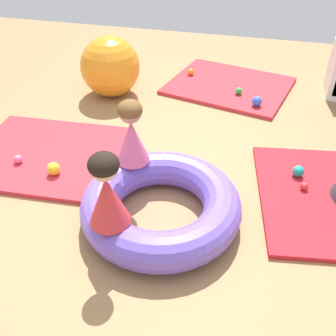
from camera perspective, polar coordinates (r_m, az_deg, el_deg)
name	(u,v)px	position (r m, az deg, el deg)	size (l,w,h in m)	color
ground_plane	(149,204)	(2.89, -2.90, -5.42)	(8.00, 8.00, 0.00)	#9E7549
gym_mat_front	(229,86)	(4.62, 9.04, 11.97)	(1.31, 1.09, 0.04)	red
gym_mat_near_left	(46,154)	(3.52, -17.68, 1.94)	(1.27, 1.08, 0.04)	red
inflatable_cushion	(161,205)	(2.68, -1.06, -5.51)	(1.12, 1.12, 0.26)	#7056D1
child_in_pink	(131,132)	(2.76, -5.45, 5.27)	(0.28, 0.28, 0.49)	#E5608E
child_in_red	(107,190)	(2.25, -9.07, -3.29)	(0.35, 0.35, 0.50)	red
play_ball_orange	(191,72)	(4.79, 3.39, 14.06)	(0.08, 0.08, 0.08)	orange
play_ball_red	(304,186)	(3.11, 19.56, -2.57)	(0.06, 0.06, 0.06)	red
play_ball_yellow	(53,169)	(3.20, -16.62, -0.09)	(0.11, 0.11, 0.11)	yellow
play_ball_teal	(298,171)	(3.23, 18.75, -0.46)	(0.09, 0.09, 0.09)	teal
play_ball_blue	(257,101)	(4.16, 13.05, 9.62)	(0.10, 0.10, 0.10)	blue
play_ball_pink	(18,159)	(3.44, -21.36, 1.23)	(0.07, 0.07, 0.07)	pink
play_ball_green	(239,91)	(4.38, 10.46, 11.17)	(0.08, 0.08, 0.08)	green
exercise_ball_large	(110,67)	(4.33, -8.56, 14.64)	(0.64, 0.64, 0.64)	orange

